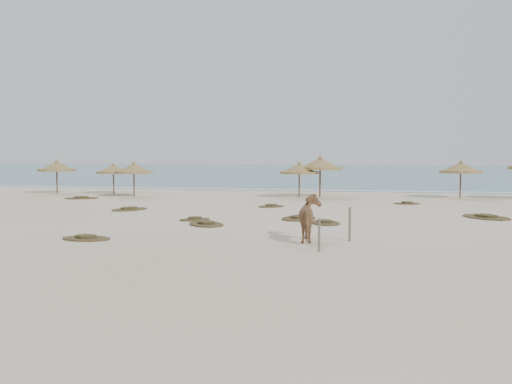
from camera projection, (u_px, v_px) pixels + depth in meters
ground at (173, 231)px, 23.12m from camera, size 160.00×160.00×0.00m
ocean at (324, 171)px, 96.45m from camera, size 200.00×100.00×0.01m
foam_line at (277, 190)px, 48.54m from camera, size 70.00×0.60×0.01m
palapa_0 at (57, 167)px, 44.39m from camera, size 2.87×2.87×2.67m
palapa_1 at (113, 170)px, 43.88m from camera, size 3.11×3.11×2.41m
palapa_2 at (134, 169)px, 41.03m from camera, size 2.97×2.97×2.59m
palapa_3 at (299, 169)px, 40.24m from camera, size 3.31×3.31×2.59m
palapa_4 at (320, 164)px, 40.73m from camera, size 4.07×4.07×3.01m
palapa_5 at (461, 168)px, 39.70m from camera, size 3.44×3.44×2.71m
horse at (311, 218)px, 20.53m from camera, size 1.24×2.13×1.69m
fence_post_near at (350, 224)px, 20.57m from camera, size 0.11×0.11×1.23m
fence_post_far at (319, 235)px, 18.39m from camera, size 0.08×0.08×1.08m
scrub_1 at (129, 209)px, 31.70m from camera, size 2.31×2.73×0.16m
scrub_2 at (195, 219)px, 26.94m from camera, size 1.80×1.79×0.16m
scrub_3 at (299, 218)px, 27.42m from camera, size 1.97×2.64×0.16m
scrub_4 at (325, 222)px, 25.65m from camera, size 1.86×2.29×0.16m
scrub_5 at (486, 217)px, 27.89m from camera, size 2.91×3.34×0.16m
scrub_6 at (82, 198)px, 39.43m from camera, size 2.73×2.33×0.16m
scrub_7 at (271, 206)px, 33.46m from camera, size 1.97×2.01×0.16m
scrub_9 at (206, 224)px, 25.19m from camera, size 2.46×2.67×0.16m
scrub_10 at (407, 203)px, 35.28m from camera, size 1.81×1.35×0.16m
scrub_11 at (86, 238)px, 21.00m from camera, size 2.04×1.45×0.16m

